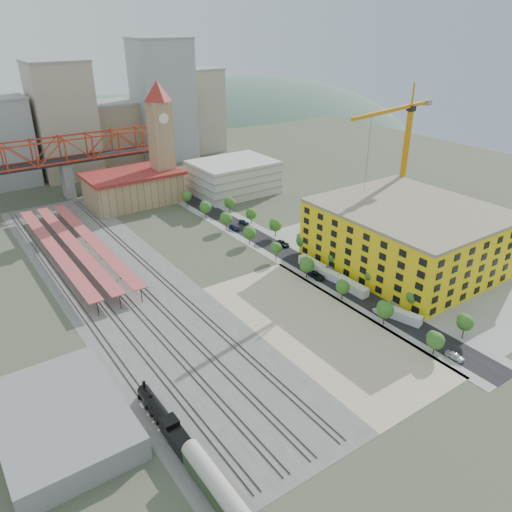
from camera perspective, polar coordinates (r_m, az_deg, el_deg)
ground at (r=149.90m, az=0.24°, el=-2.15°), size 400.00×400.00×0.00m
ballast_strip at (r=149.54m, az=-15.10°, el=-3.18°), size 36.00×165.00×0.06m
dirt_lot at (r=126.64m, az=7.04°, el=-8.08°), size 28.00×67.00×0.06m
street_asphalt at (r=169.23m, az=1.75°, el=1.25°), size 12.00×170.00×0.06m
sidewalk_west at (r=166.30m, az=0.23°, el=0.80°), size 3.00×170.00×0.04m
sidewalk_east at (r=172.30m, az=3.23°, el=1.68°), size 3.00×170.00×0.04m
construction_pad at (r=165.61m, az=17.21°, el=-0.54°), size 50.00×90.00×0.06m
rail_tracks at (r=149.01m, az=-15.75°, el=-3.33°), size 26.56×160.00×0.18m
platform_canopies at (r=170.65m, az=-20.14°, el=1.28°), size 16.00×80.00×4.12m
station_hall at (r=212.91m, az=-13.81°, el=7.64°), size 38.00×24.00×13.10m
clock_tower at (r=210.46m, az=-10.88°, el=13.93°), size 12.00×12.00×52.00m
parking_garage at (r=219.99m, az=-2.61°, el=9.02°), size 34.00×26.00×14.00m
truss_bridge at (r=225.32m, az=-21.18°, el=10.88°), size 94.00×9.60×25.60m
construction_building at (r=159.63m, az=16.96°, el=2.21°), size 44.60×50.60×18.80m
warehouse at (r=103.94m, az=-21.44°, el=-17.02°), size 22.00×32.00×5.00m
street_trees at (r=162.10m, az=3.86°, el=0.04°), size 15.40×124.40×8.00m
skyline at (r=268.48m, az=-16.69°, el=14.54°), size 133.00×46.00×60.00m
distant_hills at (r=415.73m, az=-15.51°, el=3.64°), size 647.00×264.00×227.00m
locomotive at (r=99.99m, az=-10.60°, el=-17.72°), size 2.78×21.44×5.36m
coach at (r=86.90m, az=-4.52°, el=-24.90°), size 3.08×17.86×5.61m
tower_crane at (r=181.36m, az=16.37°, el=12.31°), size 46.73×10.53×50.47m
site_trailer_a at (r=133.02m, az=16.54°, el=-6.63°), size 4.90×9.49×2.51m
site_trailer_b at (r=142.91m, az=11.02°, el=-3.54°), size 2.94×9.99×2.71m
site_trailer_c at (r=148.39m, az=8.61°, el=-2.25°), size 3.71×9.02×2.40m
site_trailer_d at (r=153.96m, az=6.42°, el=-0.95°), size 2.85×10.21×2.78m
car_0 at (r=123.39m, az=21.77°, el=-10.59°), size 2.02×4.49×1.50m
car_1 at (r=134.15m, az=13.89°, el=-6.28°), size 1.85×4.14×1.32m
car_2 at (r=148.75m, az=6.94°, el=-2.25°), size 2.82×5.77×1.58m
car_3 at (r=181.48m, az=-2.51°, el=3.21°), size 2.07×4.86×1.40m
car_4 at (r=138.06m, az=15.66°, el=-5.51°), size 1.87×4.16×1.39m
car_5 at (r=152.96m, az=8.44°, el=-1.55°), size 1.63×4.40×1.44m
car_6 at (r=168.78m, az=3.08°, el=1.43°), size 3.16×5.73×1.52m
car_7 at (r=186.55m, az=-1.39°, el=3.86°), size 2.49×4.71×1.30m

